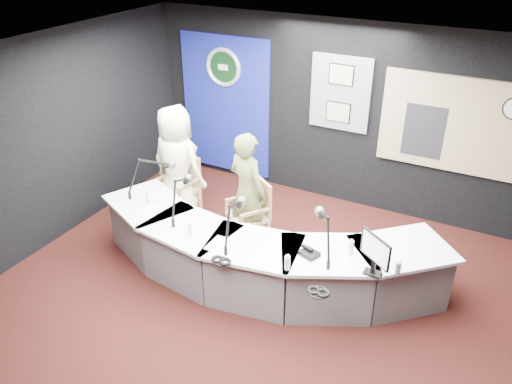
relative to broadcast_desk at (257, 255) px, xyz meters
The scene contains 30 objects.
ground 0.67m from the broadcast_desk, 84.81° to the right, with size 6.00×6.00×0.00m, color black.
ceiling 2.49m from the broadcast_desk, 84.81° to the right, with size 6.00×6.00×0.02m, color silver.
wall_back 2.66m from the broadcast_desk, 88.83° to the left, with size 6.00×0.02×2.80m, color black.
wall_left 3.17m from the broadcast_desk, 169.44° to the right, with size 0.02×6.00×2.80m, color black.
broadcast_desk is the anchor object (origin of this frame).
backdrop_panel 3.17m from the broadcast_desk, 127.40° to the left, with size 1.60×0.05×2.30m, color navy.
agency_seal 3.38m from the broadcast_desk, 127.86° to the left, with size 0.63×0.63×0.07m, color silver.
seal_center 3.38m from the broadcast_desk, 127.80° to the left, with size 0.48×0.48×0.01m, color black.
pinboard 2.79m from the broadcast_desk, 87.63° to the left, with size 0.90×0.04×1.10m, color slate.
framed_photo_upper 2.91m from the broadcast_desk, 87.60° to the left, with size 0.34×0.02×0.27m, color tan.
framed_photo_lower 2.63m from the broadcast_desk, 87.60° to the left, with size 0.34×0.02×0.27m, color tan.
booth_window_frame 3.24m from the broadcast_desk, 53.36° to the left, with size 2.12×0.06×1.32m, color tan.
booth_glow 3.23m from the broadcast_desk, 53.24° to the left, with size 2.00×0.02×1.20m, color beige.
equipment_rack 2.93m from the broadcast_desk, 60.54° to the left, with size 0.55×0.02×0.75m, color black.
armchair_left 1.93m from the broadcast_desk, 154.55° to the left, with size 0.58×0.58×1.03m, color #A87D4C, non-canonical shape.
armchair_right 0.81m from the broadcast_desk, 126.97° to the left, with size 0.53×0.53×0.95m, color #A87D4C, non-canonical shape.
draped_jacket 2.12m from the broadcast_desk, 149.36° to the left, with size 0.50×0.10×0.70m, color #6B685A.
person_man 1.99m from the broadcast_desk, 154.55° to the left, with size 0.86×0.56×1.75m, color #FEFFCB.
person_woman 0.92m from the broadcast_desk, 126.97° to the left, with size 0.60×0.40×1.66m, color #5F6736.
computer_monitor 1.62m from the broadcast_desk, ahead, with size 0.42×0.02×0.28m, color black.
desk_phone 0.87m from the broadcast_desk, 15.13° to the right, with size 0.20×0.16×0.05m, color black.
headphones_near 1.36m from the broadcast_desk, 35.01° to the right, with size 0.23×0.23×0.04m, color black.
headphones_far 0.85m from the broadcast_desk, 93.98° to the right, with size 0.19×0.19×0.03m, color black.
paper_stack 1.49m from the broadcast_desk, behind, with size 0.23×0.32×0.00m, color white.
notepad 0.66m from the broadcast_desk, 117.06° to the right, with size 0.22×0.31×0.00m, color white.
boom_mic_a 1.81m from the broadcast_desk, behind, with size 0.43×0.66×0.60m, color black, non-canonical shape.
boom_mic_b 1.22m from the broadcast_desk, behind, with size 0.29×0.72×0.60m, color black, non-canonical shape.
boom_mic_c 0.76m from the broadcast_desk, 114.09° to the right, with size 0.25×0.73×0.60m, color black, non-canonical shape.
boom_mic_d 1.09m from the broadcast_desk, ahead, with size 0.44×0.65×0.60m, color black, non-canonical shape.
water_bottles 0.53m from the broadcast_desk, 73.53° to the right, with size 3.29×0.64×0.18m, color silver, non-canonical shape.
Camera 1 is at (2.31, -4.01, 4.06)m, focal length 36.00 mm.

